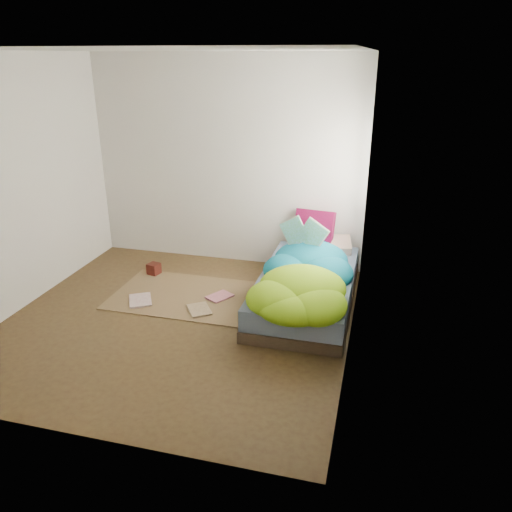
{
  "coord_description": "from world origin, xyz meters",
  "views": [
    {
      "loc": [
        1.92,
        -4.2,
        2.56
      ],
      "look_at": [
        0.64,
        0.75,
        0.49
      ],
      "focal_mm": 35.0,
      "sensor_mm": 36.0,
      "label": 1
    }
  ],
  "objects_px": {
    "bed": "(306,289)",
    "wooden_box": "(154,269)",
    "open_book": "(303,225)",
    "floor_book_b": "(214,294)",
    "pillow_magenta": "(314,229)",
    "floor_book_a": "(129,302)"
  },
  "relations": [
    {
      "from": "floor_book_a",
      "to": "floor_book_b",
      "type": "bearing_deg",
      "value": -2.69
    },
    {
      "from": "bed",
      "to": "wooden_box",
      "type": "distance_m",
      "value": 1.99
    },
    {
      "from": "pillow_magenta",
      "to": "floor_book_a",
      "type": "distance_m",
      "value": 2.35
    },
    {
      "from": "bed",
      "to": "open_book",
      "type": "relative_size",
      "value": 4.32
    },
    {
      "from": "open_book",
      "to": "floor_book_b",
      "type": "distance_m",
      "value": 1.29
    },
    {
      "from": "bed",
      "to": "wooden_box",
      "type": "xyz_separation_m",
      "value": [
        -1.96,
        0.29,
        -0.09
      ]
    },
    {
      "from": "pillow_magenta",
      "to": "floor_book_b",
      "type": "distance_m",
      "value": 1.47
    },
    {
      "from": "bed",
      "to": "floor_book_a",
      "type": "xyz_separation_m",
      "value": [
        -1.89,
        -0.5,
        -0.14
      ]
    },
    {
      "from": "floor_book_a",
      "to": "floor_book_b",
      "type": "distance_m",
      "value": 0.94
    },
    {
      "from": "open_book",
      "to": "wooden_box",
      "type": "distance_m",
      "value": 2.01
    },
    {
      "from": "bed",
      "to": "pillow_magenta",
      "type": "relative_size",
      "value": 4.25
    },
    {
      "from": "open_book",
      "to": "floor_book_a",
      "type": "distance_m",
      "value": 2.11
    },
    {
      "from": "bed",
      "to": "pillow_magenta",
      "type": "height_order",
      "value": "pillow_magenta"
    },
    {
      "from": "bed",
      "to": "floor_book_b",
      "type": "bearing_deg",
      "value": -175.34
    },
    {
      "from": "pillow_magenta",
      "to": "open_book",
      "type": "xyz_separation_m",
      "value": [
        -0.04,
        -0.58,
        0.25
      ]
    },
    {
      "from": "wooden_box",
      "to": "floor_book_a",
      "type": "height_order",
      "value": "wooden_box"
    },
    {
      "from": "pillow_magenta",
      "to": "floor_book_a",
      "type": "xyz_separation_m",
      "value": [
        -1.83,
        -1.36,
        -0.55
      ]
    },
    {
      "from": "wooden_box",
      "to": "pillow_magenta",
      "type": "bearing_deg",
      "value": 16.47
    },
    {
      "from": "bed",
      "to": "open_book",
      "type": "xyz_separation_m",
      "value": [
        -0.1,
        0.28,
        0.65
      ]
    },
    {
      "from": "floor_book_a",
      "to": "open_book",
      "type": "bearing_deg",
      "value": -5.55
    },
    {
      "from": "bed",
      "to": "floor_book_a",
      "type": "distance_m",
      "value": 1.96
    },
    {
      "from": "open_book",
      "to": "wooden_box",
      "type": "relative_size",
      "value": 3.44
    }
  ]
}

